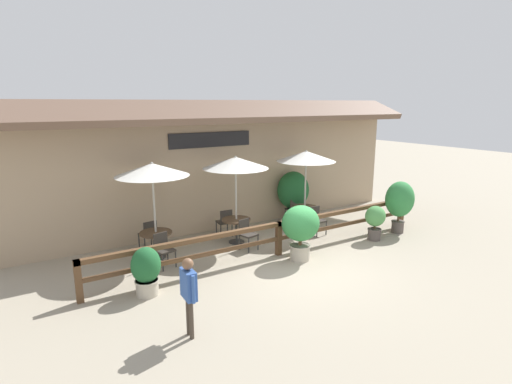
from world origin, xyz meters
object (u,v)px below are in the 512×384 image
(dining_table_far, at_px, (305,211))
(chair_near_wallside, at_px, (149,233))
(chair_middle_wallside, at_px, (225,221))
(dining_table_middle, at_px, (236,224))
(chair_near_streetside, at_px, (163,248))
(chair_far_streetside, at_px, (317,219))
(potted_plant_entrance_palm, at_px, (146,270))
(chair_middle_streetside, at_px, (247,233))
(pedestrian, at_px, (189,287))
(potted_plant_small_flowering, at_px, (400,201))
(dining_table_near, at_px, (156,237))
(patio_umbrella_far, at_px, (306,156))
(potted_plant_tall_tropical, at_px, (375,220))
(chair_far_wallside, at_px, (294,209))
(patio_umbrella_middle, at_px, (236,163))
(potted_plant_broad_leaf, at_px, (301,227))
(potted_plant_corner_fern, at_px, (293,192))

(dining_table_far, bearing_deg, chair_near_wallside, 171.92)
(chair_middle_wallside, bearing_deg, dining_table_middle, 97.87)
(chair_near_streetside, xyz_separation_m, chair_far_streetside, (5.06, -0.05, 0.00))
(chair_near_streetside, relative_size, potted_plant_entrance_palm, 0.80)
(chair_middle_streetside, relative_size, pedestrian, 0.59)
(potted_plant_small_flowering, bearing_deg, dining_table_near, 164.55)
(chair_middle_streetside, distance_m, patio_umbrella_far, 3.37)
(dining_table_middle, height_order, potted_plant_tall_tropical, potted_plant_tall_tropical)
(chair_far_wallside, relative_size, potted_plant_small_flowering, 0.52)
(chair_middle_wallside, xyz_separation_m, potted_plant_entrance_palm, (-3.29, -2.60, 0.08))
(chair_near_wallside, xyz_separation_m, chair_far_wallside, (5.15, -0.03, 0.00))
(chair_near_streetside, distance_m, patio_umbrella_middle, 3.20)
(chair_middle_wallside, bearing_deg, chair_near_streetside, 32.64)
(dining_table_middle, distance_m, potted_plant_entrance_palm, 3.84)
(chair_middle_wallside, relative_size, potted_plant_broad_leaf, 0.59)
(patio_umbrella_far, relative_size, potted_plant_entrance_palm, 2.40)
(chair_near_streetside, distance_m, dining_table_far, 5.17)
(dining_table_middle, xyz_separation_m, potted_plant_broad_leaf, (0.78, -2.10, 0.34))
(dining_table_near, relative_size, chair_far_wallside, 0.98)
(patio_umbrella_far, bearing_deg, chair_near_wallside, 171.92)
(patio_umbrella_middle, bearing_deg, potted_plant_tall_tropical, -28.90)
(chair_middle_wallside, relative_size, patio_umbrella_far, 0.33)
(dining_table_near, height_order, potted_plant_tall_tropical, potted_plant_tall_tropical)
(patio_umbrella_middle, height_order, dining_table_far, patio_umbrella_middle)
(chair_near_streetside, xyz_separation_m, chair_middle_wallside, (2.44, 1.28, 0.00))
(dining_table_near, relative_size, patio_umbrella_far, 0.33)
(chair_near_wallside, height_order, potted_plant_entrance_palm, potted_plant_entrance_palm)
(patio_umbrella_far, bearing_deg, chair_far_wallside, 84.50)
(chair_far_wallside, bearing_deg, dining_table_far, 92.42)
(dining_table_middle, bearing_deg, potted_plant_small_flowering, -21.71)
(dining_table_near, relative_size, chair_far_streetside, 0.98)
(chair_middle_streetside, height_order, chair_far_streetside, same)
(chair_far_wallside, bearing_deg, chair_middle_wallside, 9.09)
(potted_plant_entrance_palm, bearing_deg, chair_near_streetside, 57.38)
(dining_table_far, height_order, potted_plant_small_flowering, potted_plant_small_flowering)
(chair_middle_wallside, distance_m, potted_plant_corner_fern, 2.98)
(chair_near_streetside, xyz_separation_m, potted_plant_tall_tropical, (6.20, -1.45, 0.14))
(patio_umbrella_far, bearing_deg, chair_middle_wallside, 166.56)
(chair_near_wallside, relative_size, chair_far_wallside, 1.00)
(dining_table_far, bearing_deg, pedestrian, -145.66)
(pedestrian, bearing_deg, patio_umbrella_far, -53.16)
(chair_far_streetside, bearing_deg, chair_near_wallside, 164.86)
(chair_far_streetside, bearing_deg, dining_table_far, 85.64)
(dining_table_near, relative_size, potted_plant_broad_leaf, 0.58)
(dining_table_middle, bearing_deg, potted_plant_entrance_palm, -149.94)
(chair_far_streetside, xyz_separation_m, potted_plant_corner_fern, (0.29, 1.65, 0.55))
(chair_middle_wallside, xyz_separation_m, chair_far_streetside, (2.62, -1.34, 0.00))
(patio_umbrella_middle, xyz_separation_m, potted_plant_entrance_palm, (-3.32, -1.92, -1.85))
(dining_table_near, height_order, patio_umbrella_middle, patio_umbrella_middle)
(potted_plant_broad_leaf, bearing_deg, dining_table_middle, 110.32)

